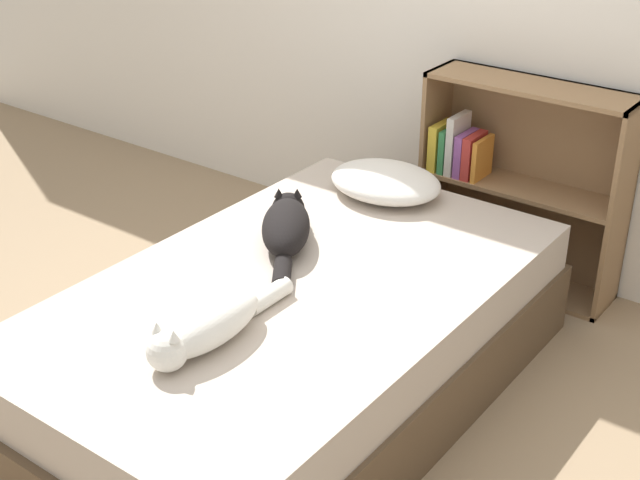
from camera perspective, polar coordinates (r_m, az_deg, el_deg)
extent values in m
plane|color=#997F60|center=(3.30, -1.61, -9.83)|extent=(8.00, 8.00, 0.00)
cube|color=brown|center=(3.22, -1.64, -7.79)|extent=(1.20, 2.03, 0.29)
cube|color=#C1B2A3|center=(3.09, -1.70, -4.22)|extent=(1.17, 1.97, 0.18)
ellipsoid|color=white|center=(3.67, 4.22, 3.75)|extent=(0.48, 0.38, 0.12)
ellipsoid|color=white|center=(2.71, -7.12, -5.30)|extent=(0.17, 0.41, 0.14)
sphere|color=white|center=(2.62, -9.76, -7.02)|extent=(0.12, 0.12, 0.12)
cone|color=white|center=(2.56, -9.35, -6.04)|extent=(0.04, 0.04, 0.03)
cone|color=white|center=(2.60, -10.40, -5.53)|extent=(0.04, 0.04, 0.03)
cylinder|color=white|center=(2.91, -3.32, -3.61)|extent=(0.06, 0.19, 0.06)
ellipsoid|color=black|center=(3.26, -2.19, 0.84)|extent=(0.38, 0.43, 0.14)
sphere|color=black|center=(3.41, -2.04, 2.00)|extent=(0.13, 0.13, 0.13)
cone|color=black|center=(3.39, -2.66, 3.05)|extent=(0.04, 0.04, 0.03)
cone|color=black|center=(3.38, -1.47, 3.05)|extent=(0.04, 0.04, 0.03)
cylinder|color=black|center=(3.03, -2.44, -2.11)|extent=(0.16, 0.18, 0.06)
cube|color=#8E6B47|center=(4.07, 7.35, 4.85)|extent=(0.02, 0.26, 0.91)
cube|color=#8E6B47|center=(3.77, 18.64, 1.67)|extent=(0.02, 0.26, 0.91)
cube|color=#8E6B47|center=(4.09, 12.15, -2.36)|extent=(0.88, 0.26, 0.02)
cube|color=#8E6B47|center=(3.75, 13.48, 9.55)|extent=(0.88, 0.26, 0.02)
cube|color=#8E6B47|center=(3.90, 12.78, 3.33)|extent=(0.84, 0.26, 0.02)
cube|color=#8E6B47|center=(4.00, 13.52, 3.88)|extent=(0.88, 0.02, 0.91)
cube|color=gold|center=(3.98, 7.72, 6.02)|extent=(0.04, 0.16, 0.21)
cube|color=#337F47|center=(3.96, 8.29, 5.79)|extent=(0.03, 0.16, 0.19)
cube|color=beige|center=(3.93, 8.80, 6.13)|extent=(0.03, 0.16, 0.26)
cube|color=#8C4C99|center=(3.93, 9.26, 5.51)|extent=(0.03, 0.16, 0.19)
cube|color=#B7332D|center=(3.91, 9.82, 5.35)|extent=(0.04, 0.16, 0.19)
cube|color=orange|center=(3.89, 10.35, 5.15)|extent=(0.02, 0.16, 0.18)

